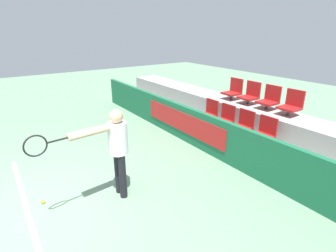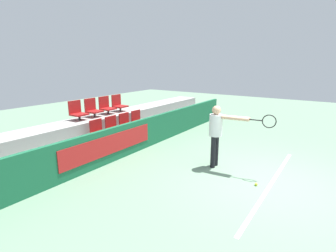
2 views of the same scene
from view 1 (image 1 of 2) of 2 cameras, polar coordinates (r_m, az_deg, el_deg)
name	(u,v)px [view 1 (image 1 of 2)]	position (r m, az deg, el deg)	size (l,w,h in m)	color
ground_plane	(34,217)	(5.01, -27.17, -17.26)	(30.00, 30.00, 0.00)	slate
court_baseline	(29,219)	(5.01, -27.93, -17.39)	(4.61, 0.08, 0.01)	white
barrier_wall	(213,136)	(6.31, 9.72, -2.17)	(11.74, 0.14, 0.96)	#19603D
bleacher_tier_front	(228,140)	(6.76, 13.02, -3.08)	(11.34, 0.91, 0.48)	#9E9E99
bleacher_tier_middle	(253,124)	(7.33, 18.04, 0.35)	(11.34, 0.91, 0.97)	#9E9E99
stadium_chair_0	(209,112)	(7.24, 8.87, 3.08)	(0.44, 0.42, 0.59)	#333333
stadium_chair_1	(225,118)	(6.85, 12.25, 1.82)	(0.44, 0.42, 0.59)	#333333
stadium_chair_2	(243,124)	(6.48, 16.03, 0.41)	(0.44, 0.42, 0.59)	#333333
stadium_chair_3	(264,132)	(6.16, 20.23, -1.16)	(0.44, 0.42, 0.59)	#333333
stadium_chair_4	(233,90)	(7.76, 14.03, 7.57)	(0.44, 0.42, 0.59)	#333333
stadium_chair_5	(250,94)	(7.39, 17.46, 6.61)	(0.44, 0.42, 0.59)	#333333
stadium_chair_6	(269,99)	(7.06, 21.21, 5.53)	(0.44, 0.42, 0.59)	#333333
stadium_chair_7	(291,104)	(6.76, 25.29, 4.32)	(0.44, 0.42, 0.59)	#333333
tennis_player	(114,145)	(4.56, -11.60, -4.06)	(0.34, 1.60, 1.63)	black
tennis_ball	(43,202)	(5.25, -25.58, -14.69)	(0.07, 0.07, 0.07)	#CCDB33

